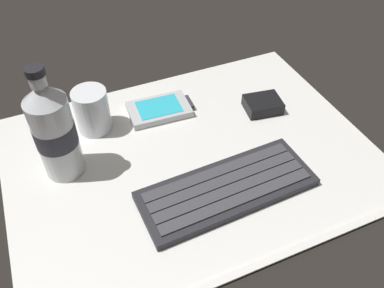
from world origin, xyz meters
The scene contains 6 objects.
ground_plane centered at (0.00, -0.23, -0.99)cm, with size 64.00×48.00×2.80cm.
keyboard centered at (2.06, -9.67, 0.81)cm, with size 29.40×12.11×1.70cm.
handheld_device centered at (-1.08, 13.72, 0.73)cm, with size 13.11×8.28×1.50cm.
juice_cup centered at (-13.98, 14.25, 3.91)cm, with size 6.40×6.40×8.50cm.
water_bottle centered at (-21.23, 5.79, 9.01)cm, with size 6.73×6.73×20.80cm.
charger_block centered at (18.19, 6.37, 1.20)cm, with size 7.00×5.60×2.40cm, color black.
Camera 1 is at (-19.67, -45.56, 51.97)cm, focal length 37.58 mm.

